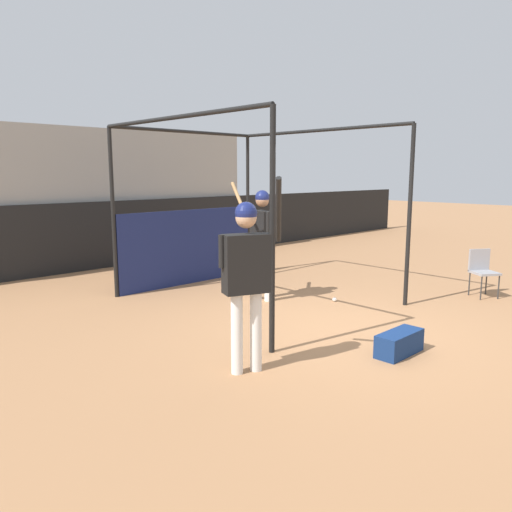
{
  "coord_description": "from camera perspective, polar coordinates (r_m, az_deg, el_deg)",
  "views": [
    {
      "loc": [
        -5.53,
        -3.97,
        2.19
      ],
      "look_at": [
        -0.78,
        0.95,
        1.04
      ],
      "focal_mm": 35.0,
      "sensor_mm": 36.0,
      "label": 1
    }
  ],
  "objects": [
    {
      "name": "equipment_bag",
      "position": [
        6.4,
        16.06,
        -9.54
      ],
      "size": [
        0.7,
        0.28,
        0.28
      ],
      "color": "navy",
      "rests_on": "ground"
    },
    {
      "name": "player_waiting",
      "position": [
        5.37,
        -1.04,
        -1.53
      ],
      "size": [
        0.84,
        0.55,
        2.15
      ],
      "rotation": [
        0.0,
        0.0,
        -0.38
      ],
      "color": "white",
      "rests_on": "ground"
    },
    {
      "name": "folding_chair",
      "position": [
        9.74,
        24.42,
        -1.22
      ],
      "size": [
        0.55,
        0.55,
        0.84
      ],
      "rotation": [
        0.0,
        0.0,
        2.57
      ],
      "color": "#99999E",
      "rests_on": "ground"
    },
    {
      "name": "outfield_wall",
      "position": [
        12.1,
        -16.48,
        2.38
      ],
      "size": [
        24.0,
        0.12,
        1.53
      ],
      "color": "black",
      "rests_on": "ground"
    },
    {
      "name": "player_batter",
      "position": [
        8.49,
        0.64,
        2.61
      ],
      "size": [
        0.57,
        0.97,
        2.03
      ],
      "rotation": [
        0.0,
        0.0,
        1.32
      ],
      "color": "white",
      "rests_on": "ground"
    },
    {
      "name": "batting_cage",
      "position": [
        9.32,
        -5.11,
        4.12
      ],
      "size": [
        3.27,
        3.93,
        2.99
      ],
      "color": "black",
      "rests_on": "ground"
    },
    {
      "name": "ground_plane",
      "position": [
        7.15,
        9.95,
        -8.45
      ],
      "size": [
        60.0,
        60.0,
        0.0
      ],
      "primitive_type": "plane",
      "color": "#A8754C"
    },
    {
      "name": "baseball",
      "position": [
        8.69,
        8.96,
        -4.93
      ],
      "size": [
        0.07,
        0.07,
        0.07
      ],
      "color": "white",
      "rests_on": "ground"
    },
    {
      "name": "bleacher_section",
      "position": [
        13.52,
        -19.94,
        6.48
      ],
      "size": [
        8.15,
        3.2,
        3.21
      ],
      "color": "#9E9E99",
      "rests_on": "ground"
    }
  ]
}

